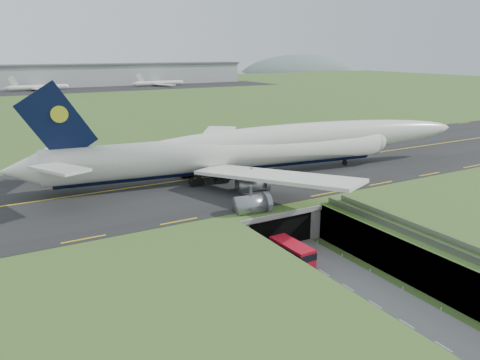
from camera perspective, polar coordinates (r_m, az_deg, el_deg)
ground at (r=71.70m, az=8.67°, el=-10.32°), size 900.00×900.00×0.00m
airfield_deck at (r=70.45m, az=8.77°, el=-8.13°), size 800.00×800.00×6.00m
trench_road at (r=66.63m, az=12.74°, el=-12.57°), size 12.00×75.00×0.20m
taxiway at (r=95.90m, az=-3.40°, el=0.43°), size 800.00×44.00×0.18m
tunnel_portal at (r=83.06m, az=1.64°, el=-3.96°), size 17.00×22.30×6.00m
guideway at (r=65.61m, az=27.25°, el=-9.40°), size 3.00×53.00×7.05m
jumbo_jet at (r=96.22m, az=2.55°, el=3.89°), size 99.35×62.66×20.89m
shuttle_tram at (r=71.31m, az=6.33°, el=-8.82°), size 3.29×8.02×3.22m
cargo_terminal at (r=352.33m, az=-23.46°, el=11.54°), size 320.00×67.00×15.60m
distant_hills at (r=492.76m, az=-17.56°, el=10.79°), size 700.00×91.00×60.00m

